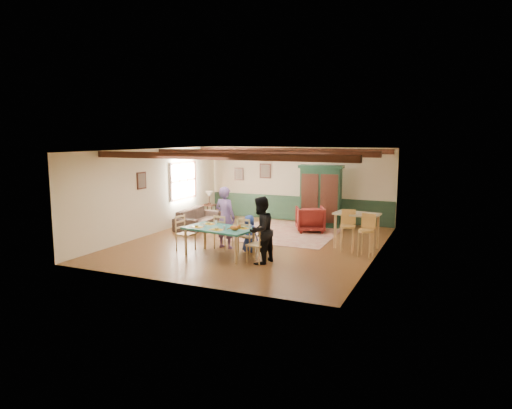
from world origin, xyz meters
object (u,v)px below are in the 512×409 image
at_px(dining_chair_far_left, 224,232).
at_px(armoire, 321,196).
at_px(dining_table, 219,242).
at_px(person_child, 249,234).
at_px(sofa, 198,218).
at_px(cat, 234,227).
at_px(bar_stool_right, 366,236).
at_px(end_table, 209,212).
at_px(armchair, 310,219).
at_px(table_lamp, 209,198).
at_px(dining_chair_end_left, 186,233).
at_px(counter_table, 356,231).
at_px(person_man, 225,218).
at_px(person_woman, 260,230).
at_px(dining_chair_end_right, 257,244).
at_px(dining_chair_far_right, 248,235).
at_px(bar_stool_left, 347,231).

xyz_separation_m(dining_chair_far_left, armoire, (1.58, 4.14, 0.58)).
xyz_separation_m(dining_table, person_child, (0.51, 0.73, 0.13)).
relative_size(dining_table, sofa, 0.83).
height_order(cat, bar_stool_right, bar_stool_right).
bearing_deg(end_table, dining_chair_far_left, -55.64).
distance_m(armchair, table_lamp, 4.25).
bearing_deg(dining_chair_end_left, counter_table, -54.75).
bearing_deg(dining_chair_end_left, person_man, -43.15).
bearing_deg(table_lamp, person_woman, -49.25).
bearing_deg(bar_stool_right, person_child, -158.00).
distance_m(person_man, person_woman, 1.83).
bearing_deg(counter_table, armchair, 137.86).
bearing_deg(person_woman, end_table, -130.57).
bearing_deg(dining_chair_far_left, person_man, -90.00).
relative_size(table_lamp, counter_table, 0.42).
bearing_deg(bar_stool_right, counter_table, 124.81).
bearing_deg(person_woman, person_man, -115.87).
xyz_separation_m(person_woman, end_table, (-4.18, 4.85, -0.55)).
distance_m(dining_chair_far_left, armchair, 3.51).
bearing_deg(armchair, dining_chair_end_left, 33.20).
bearing_deg(dining_chair_end_right, dining_chair_far_right, -133.83).
xyz_separation_m(armchair, bar_stool_left, (1.70, -2.16, 0.15)).
bearing_deg(counter_table, armoire, 123.89).
relative_size(cat, table_lamp, 0.71).
relative_size(person_man, cat, 4.79).
distance_m(bar_stool_left, bar_stool_right, 0.62).
xyz_separation_m(dining_table, cat, (0.53, -0.18, 0.46)).
relative_size(person_child, sofa, 0.47).
bearing_deg(sofa, counter_table, -104.36).
height_order(person_woman, armoire, armoire).
height_order(person_man, person_woman, person_man).
relative_size(armoire, counter_table, 1.77).
relative_size(counter_table, bar_stool_right, 1.08).
bearing_deg(sofa, person_child, -133.97).
distance_m(dining_chair_end_right, person_child, 1.09).
bearing_deg(table_lamp, dining_chair_far_left, -55.64).
height_order(dining_chair_end_left, dining_chair_end_right, same).
distance_m(armchair, bar_stool_right, 3.33).
bearing_deg(table_lamp, dining_chair_end_left, -68.03).
bearing_deg(sofa, dining_chair_far_left, -142.17).
xyz_separation_m(person_man, person_child, (0.79, -0.12, -0.36)).
bearing_deg(dining_chair_far_left, counter_table, -147.17).
height_order(dining_chair_end_right, armoire, armoire).
bearing_deg(sofa, dining_chair_far_right, -134.98).
bearing_deg(person_woman, bar_stool_left, 147.99).
relative_size(dining_chair_far_right, table_lamp, 1.89).
bearing_deg(counter_table, dining_table, -143.45).
bearing_deg(dining_chair_end_left, dining_chair_end_right, -90.00).
xyz_separation_m(end_table, bar_stool_left, (5.87, -2.88, 0.29)).
xyz_separation_m(armoire, sofa, (-3.82, -1.79, -0.74)).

